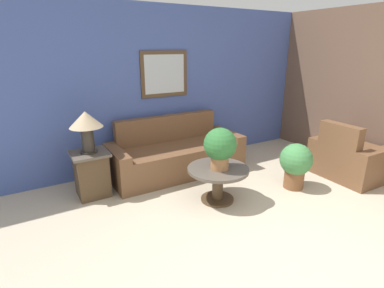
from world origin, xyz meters
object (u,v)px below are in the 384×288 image
(side_table, at_px, (92,173))
(potted_plant_floor, at_px, (296,163))
(potted_plant_on_table, at_px, (220,146))
(couch_main, at_px, (176,155))
(coffee_table, at_px, (218,177))
(table_lamp, at_px, (86,124))
(armchair, at_px, (351,158))

(side_table, relative_size, potted_plant_floor, 0.94)
(side_table, relative_size, potted_plant_on_table, 1.15)
(couch_main, relative_size, potted_plant_floor, 3.19)
(coffee_table, height_order, side_table, side_table)
(couch_main, height_order, table_lamp, table_lamp)
(side_table, bearing_deg, table_lamp, 0.00)
(couch_main, bearing_deg, table_lamp, -174.71)
(coffee_table, height_order, potted_plant_on_table, potted_plant_on_table)
(side_table, bearing_deg, coffee_table, -35.67)
(potted_plant_on_table, bearing_deg, potted_plant_floor, -10.64)
(coffee_table, distance_m, potted_plant_floor, 1.20)
(couch_main, height_order, potted_plant_floor, couch_main)
(potted_plant_floor, bearing_deg, table_lamp, 153.97)
(couch_main, distance_m, armchair, 2.76)
(couch_main, distance_m, potted_plant_floor, 1.84)
(coffee_table, bearing_deg, potted_plant_on_table, -97.07)
(potted_plant_floor, bearing_deg, coffee_table, 167.81)
(coffee_table, xyz_separation_m, side_table, (-1.40, 1.00, -0.02))
(table_lamp, bearing_deg, couch_main, 5.29)
(side_table, bearing_deg, couch_main, 5.29)
(armchair, relative_size, potted_plant_floor, 1.54)
(couch_main, relative_size, potted_plant_on_table, 3.93)
(side_table, distance_m, table_lamp, 0.70)
(couch_main, relative_size, coffee_table, 2.66)
(side_table, relative_size, table_lamp, 1.13)
(table_lamp, bearing_deg, potted_plant_floor, -26.03)
(couch_main, bearing_deg, side_table, -174.71)
(table_lamp, xyz_separation_m, potted_plant_floor, (2.57, -1.26, -0.64))
(armchair, height_order, coffee_table, armchair)
(coffee_table, distance_m, potted_plant_on_table, 0.44)
(couch_main, relative_size, table_lamp, 3.85)
(armchair, relative_size, potted_plant_on_table, 1.89)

